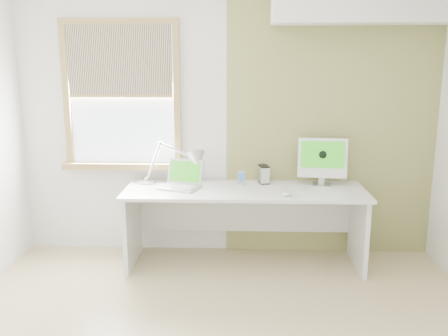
{
  "coord_description": "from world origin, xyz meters",
  "views": [
    {
      "loc": [
        0.14,
        -2.87,
        1.88
      ],
      "look_at": [
        0.0,
        1.05,
        1.0
      ],
      "focal_mm": 38.68,
      "sensor_mm": 36.0,
      "label": 1
    }
  ],
  "objects_px": {
    "desk": "(245,207)",
    "desk_lamp": "(187,163)",
    "external_drive": "(264,174)",
    "laptop": "(182,181)",
    "imac": "(322,159)"
  },
  "relations": [
    {
      "from": "imac",
      "to": "desk_lamp",
      "type": "bearing_deg",
      "value": -178.39
    },
    {
      "from": "desk",
      "to": "laptop",
      "type": "bearing_deg",
      "value": -179.19
    },
    {
      "from": "laptop",
      "to": "imac",
      "type": "relative_size",
      "value": 0.94
    },
    {
      "from": "desk",
      "to": "external_drive",
      "type": "height_order",
      "value": "external_drive"
    },
    {
      "from": "desk",
      "to": "external_drive",
      "type": "bearing_deg",
      "value": 42.2
    },
    {
      "from": "external_drive",
      "to": "imac",
      "type": "bearing_deg",
      "value": -5.05
    },
    {
      "from": "desk",
      "to": "laptop",
      "type": "distance_m",
      "value": 0.64
    },
    {
      "from": "imac",
      "to": "desk",
      "type": "bearing_deg",
      "value": -170.86
    },
    {
      "from": "laptop",
      "to": "external_drive",
      "type": "height_order",
      "value": "laptop"
    },
    {
      "from": "laptop",
      "to": "desk",
      "type": "bearing_deg",
      "value": 0.81
    },
    {
      "from": "desk",
      "to": "desk_lamp",
      "type": "distance_m",
      "value": 0.68
    },
    {
      "from": "desk_lamp",
      "to": "laptop",
      "type": "bearing_deg",
      "value": -115.54
    },
    {
      "from": "external_drive",
      "to": "imac",
      "type": "relative_size",
      "value": 0.38
    },
    {
      "from": "desk",
      "to": "imac",
      "type": "xyz_separation_m",
      "value": [
        0.72,
        0.12,
        0.44
      ]
    },
    {
      "from": "laptop",
      "to": "imac",
      "type": "height_order",
      "value": "imac"
    }
  ]
}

